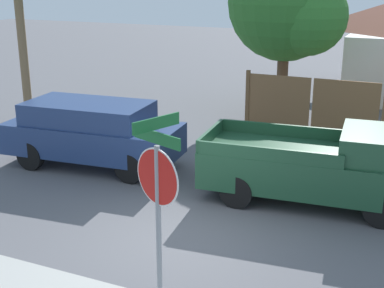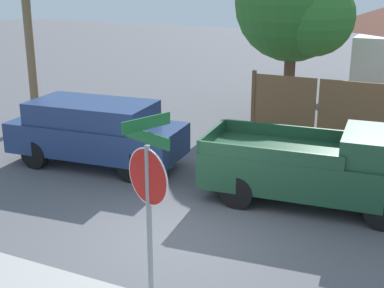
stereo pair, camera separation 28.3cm
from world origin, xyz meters
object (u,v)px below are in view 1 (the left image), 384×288
at_px(red_suv, 92,131).
at_px(stop_sign, 158,201).
at_px(oak_tree, 291,6).
at_px(orange_pickup, 322,166).

xyz_separation_m(red_suv, stop_sign, (5.06, -5.94, 1.30)).
height_order(oak_tree, orange_pickup, oak_tree).
height_order(red_suv, stop_sign, stop_sign).
relative_size(red_suv, stop_sign, 1.43).
xyz_separation_m(oak_tree, red_suv, (-3.35, -7.42, -2.93)).
bearing_deg(stop_sign, oak_tree, 118.22).
bearing_deg(red_suv, stop_sign, -54.38).
bearing_deg(orange_pickup, stop_sign, -104.28).
bearing_deg(orange_pickup, oak_tree, 105.25).
height_order(oak_tree, red_suv, oak_tree).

